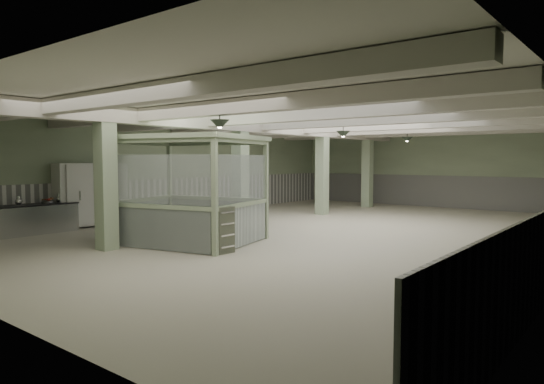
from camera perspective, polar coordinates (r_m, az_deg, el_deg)
The scene contains 27 objects.
floor at distance 15.47m, azimuth 5.71°, elevation -4.59°, with size 20.00×20.00×0.00m, color beige.
ceiling at distance 15.36m, azimuth 5.80°, elevation 8.81°, with size 14.00×20.00×0.02m, color silver.
wall_back at distance 24.33m, azimuth 18.59°, elevation 2.56°, with size 14.00×0.02×3.60m, color #A4B893.
wall_left at distance 19.97m, azimuth -11.42°, elevation 2.44°, with size 0.02×20.00×3.60m, color #A4B893.
wainscot_left at distance 20.00m, azimuth -11.33°, elevation -0.57°, with size 0.05×19.90×1.50m, color white.
wainscot_back at distance 24.35m, azimuth 18.51°, elevation 0.09°, with size 13.90×0.05×1.50m, color white.
girder at distance 16.82m, azimuth -1.46°, elevation 7.65°, with size 0.45×19.90×0.40m, color beige.
beam_a at distance 9.92m, azimuth -18.67°, elevation 10.32°, with size 13.90×0.35×0.32m, color beige.
beam_b at distance 11.47m, azimuth -7.99°, elevation 9.58°, with size 13.90×0.35×0.32m, color beige.
beam_c at distance 13.31m, azimuth -0.08°, elevation 8.82°, with size 13.90×0.35×0.32m, color beige.
beam_d at distance 15.34m, azimuth 5.80°, elevation 8.14°, with size 13.90×0.35×0.32m, color beige.
beam_e at distance 17.49m, azimuth 10.26°, elevation 7.57°, with size 13.90×0.35×0.32m, color beige.
beam_f at distance 19.73m, azimuth 13.71°, elevation 7.10°, with size 13.90×0.35×0.32m, color beige.
beam_g at distance 22.02m, azimuth 16.45°, elevation 6.70°, with size 13.90×0.35×0.32m, color beige.
column_a at distance 12.78m, azimuth -18.97°, elevation 1.55°, with size 0.42×0.42×3.60m, color #A3BA96.
column_b at distance 16.03m, azimuth -3.74°, elevation 2.18°, with size 0.42×0.42×3.60m, color #A3BA96.
column_c at distance 20.02m, azimuth 5.91°, elevation 2.50°, with size 0.42×0.42×3.60m, color #A3BA96.
column_d at distance 23.49m, azimuth 11.17°, elevation 2.65°, with size 0.42×0.42×3.60m, color #A3BA96.
pendant_front at distance 11.08m, azimuth -6.17°, elevation 7.88°, with size 0.44×0.44×0.22m, color #293528.
pendant_mid at distance 15.49m, azimuth 8.36°, elevation 6.71°, with size 0.44×0.44×0.22m, color #293528.
pendant_back at distance 19.96m, azimuth 15.61°, elevation 5.96°, with size 0.44×0.44×0.22m, color #293528.
pitcher_near at distance 16.24m, azimuth -27.69°, elevation -0.93°, with size 0.19×0.22×0.28m, color silver, non-canonical shape.
pitcher_far at distance 16.69m, azimuth -23.78°, elevation -0.69°, with size 0.19×0.22×0.28m, color silver, non-canonical shape.
veg_colander at distance 16.50m, azimuth -24.90°, elevation -0.94°, with size 0.40×0.40×0.18m, color #414146, non-canonical shape.
walkin_cooler at distance 17.37m, azimuth -20.69°, elevation -0.43°, with size 0.81×2.28×2.09m.
guard_booth at distance 13.41m, azimuth -9.78°, elevation 2.33°, with size 4.21×3.80×2.90m.
filing_cabinet at distance 11.82m, azimuth -5.89°, elevation -4.45°, with size 0.36×0.52×1.13m, color #5D6252.
Camera 1 is at (8.25, -12.88, 2.27)m, focal length 32.00 mm.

